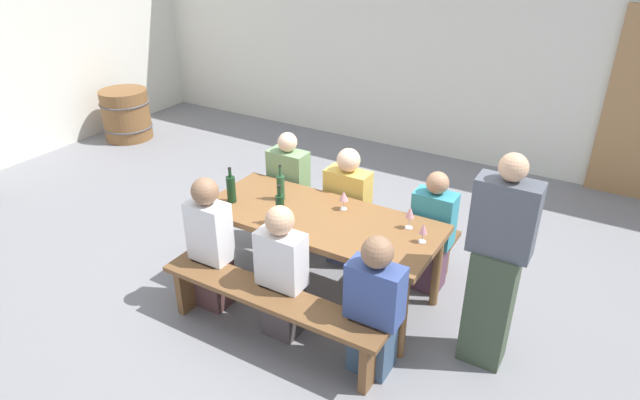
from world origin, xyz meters
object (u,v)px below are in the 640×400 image
object	(u,v)px
tasting_table	(320,225)
wine_barrel	(126,114)
seated_guest_far_1	(347,210)
wine_glass_2	(410,213)
seated_guest_near_2	(374,309)
standing_host	(495,269)
seated_guest_far_0	(289,193)
wine_bottle_2	(231,189)
wine_glass_1	(344,196)
bench_near	(270,305)
seated_guest_near_0	(211,246)
bench_far	(359,222)
seated_guest_far_2	(432,235)
seated_guest_near_1	(282,275)
wine_glass_0	(423,229)
wine_bottle_1	(281,187)
wine_bottle_0	(280,209)

from	to	relation	value
tasting_table	wine_barrel	world-z (taller)	tasting_table
seated_guest_far_1	wine_glass_2	bearing A→B (deg)	63.27
tasting_table	seated_guest_near_2	xyz separation A→B (m)	(0.76, -0.56, -0.15)
wine_glass_2	standing_host	size ratio (longest dim) A/B	0.12
seated_guest_far_0	tasting_table	bearing A→B (deg)	50.31
wine_bottle_2	wine_glass_1	world-z (taller)	wine_bottle_2
tasting_table	wine_glass_2	xyz separation A→B (m)	(0.68, 0.20, 0.21)
bench_near	wine_bottle_2	distance (m)	1.08
seated_guest_near_0	wine_barrel	xyz separation A→B (m)	(-3.60, 2.33, -0.21)
wine_barrel	wine_bottle_2	bearing A→B (deg)	-28.68
bench_far	wine_bottle_2	distance (m)	1.27
wine_bottle_2	seated_guest_far_1	world-z (taller)	seated_guest_far_1
bench_near	seated_guest_far_2	distance (m)	1.49
seated_guest_near_2	seated_guest_far_2	bearing A→B (deg)	0.45
tasting_table	seated_guest_near_1	bearing A→B (deg)	-89.45
bench_near	seated_guest_near_0	size ratio (longest dim) A/B	1.60
seated_guest_far_1	wine_bottle_2	bearing A→B (deg)	-45.04
seated_guest_near_0	seated_guest_far_2	distance (m)	1.82
wine_bottle_2	wine_glass_0	world-z (taller)	wine_bottle_2
wine_glass_1	standing_host	xyz separation A→B (m)	(1.31, -0.26, -0.09)
bench_far	seated_guest_near_0	xyz separation A→B (m)	(-0.68, -1.28, 0.21)
seated_guest_far_2	seated_guest_near_2	bearing A→B (deg)	0.45
wine_bottle_1	seated_guest_near_2	bearing A→B (deg)	-28.58
seated_guest_near_1	bench_near	bearing A→B (deg)	177.92
seated_guest_far_0	seated_guest_far_1	size ratio (longest dim) A/B	1.02
wine_glass_1	standing_host	size ratio (longest dim) A/B	0.10
standing_host	wine_barrel	bearing A→B (deg)	-17.76
wine_glass_2	seated_guest_far_1	world-z (taller)	seated_guest_far_1
wine_glass_2	standing_host	world-z (taller)	standing_host
tasting_table	seated_guest_near_1	size ratio (longest dim) A/B	1.77
seated_guest_far_1	wine_bottle_1	bearing A→B (deg)	-39.39
seated_guest_near_2	standing_host	distance (m)	0.86
wine_bottle_0	wine_bottle_2	distance (m)	0.57
seated_guest_near_0	seated_guest_far_1	distance (m)	1.29
seated_guest_near_2	seated_guest_far_1	distance (m)	1.39
tasting_table	seated_guest_far_2	world-z (taller)	seated_guest_far_2
wine_glass_0	seated_guest_far_1	world-z (taller)	seated_guest_far_1
seated_guest_near_1	seated_guest_far_2	size ratio (longest dim) A/B	1.01
wine_bottle_2	wine_glass_2	bearing A→B (deg)	13.62
bench_far	seated_guest_near_2	size ratio (longest dim) A/B	1.70
seated_guest_near_0	seated_guest_near_2	size ratio (longest dim) A/B	1.06
bench_near	seated_guest_near_1	size ratio (longest dim) A/B	1.68
wine_bottle_0	seated_guest_far_0	distance (m)	1.00
tasting_table	wine_bottle_2	size ratio (longest dim) A/B	6.21
standing_host	wine_bottle_2	bearing A→B (deg)	2.54
wine_glass_0	wine_glass_1	world-z (taller)	wine_glass_1
wine_glass_2	seated_guest_far_1	size ratio (longest dim) A/B	0.17
seated_guest_near_0	seated_guest_near_1	world-z (taller)	seated_guest_near_0
wine_bottle_1	standing_host	distance (m)	1.86
seated_guest_far_0	seated_guest_far_1	world-z (taller)	seated_guest_far_0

